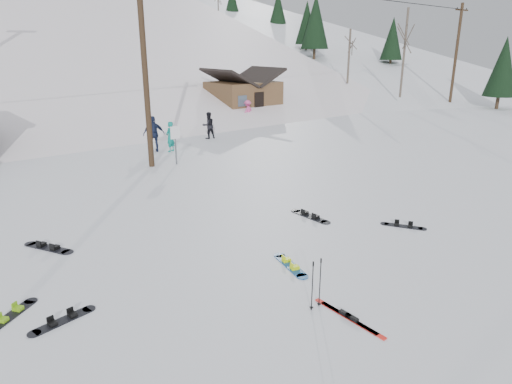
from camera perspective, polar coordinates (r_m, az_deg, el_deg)
ground at (r=10.58m, az=12.52°, el=-13.88°), size 200.00×200.00×0.00m
ridge_right at (r=73.42m, az=0.58°, el=4.99°), size 45.66×93.98×54.59m
treeline_right at (r=64.41m, az=3.81°, el=13.04°), size 20.00×60.00×10.00m
utility_pole at (r=21.53m, az=-13.77°, el=15.29°), size 2.00×0.26×9.00m
utility_pole_right at (r=46.93m, az=23.73°, el=15.53°), size 2.00×0.26×9.00m
trail_sign at (r=22.05m, az=-10.04°, el=6.64°), size 0.50×0.09×1.85m
cabin at (r=37.10m, az=-1.60°, el=11.74°), size 5.39×4.40×3.77m
hero_snowboard at (r=12.07m, az=4.32°, el=-9.08°), size 0.63×1.55×0.11m
hero_skis at (r=10.16m, az=11.51°, el=-15.09°), size 0.12×1.88×0.10m
ski_poles at (r=10.10m, az=7.54°, el=-11.30°), size 0.32×0.08×1.16m
board_scatter_a at (r=10.67m, az=-23.02°, el=-14.53°), size 1.44×0.48×0.10m
board_scatter_b at (r=14.27m, az=-24.52°, el=-6.32°), size 0.98×1.56×0.12m
board_scatter_c at (r=11.30m, az=-28.32°, el=-13.41°), size 1.24×1.01×0.10m
board_scatter_d at (r=15.23m, az=17.93°, el=-4.04°), size 0.84×1.27×0.10m
board_scatter_f at (r=15.39m, az=6.78°, el=-3.00°), size 0.34×1.71×0.12m
skier_teal at (r=24.95m, az=-10.67°, el=6.81°), size 0.70×0.62×1.61m
skier_dark at (r=28.20m, az=-5.97°, el=8.28°), size 0.84×0.69×1.61m
skier_pink at (r=34.32m, az=-1.05°, el=10.09°), size 1.17×0.89×1.59m
skier_navy at (r=25.05m, az=-12.64°, el=7.08°), size 1.21×0.81×1.91m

